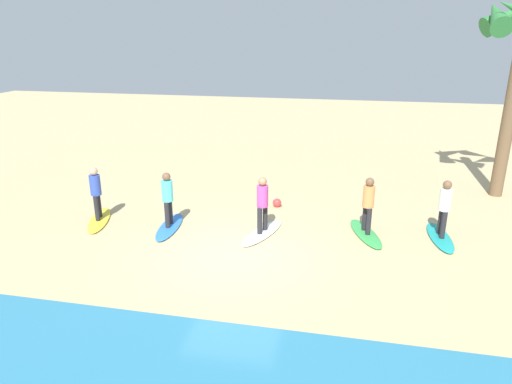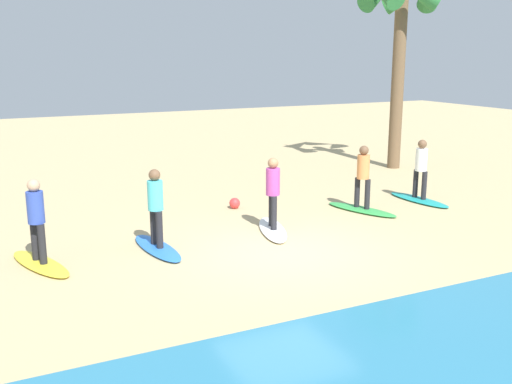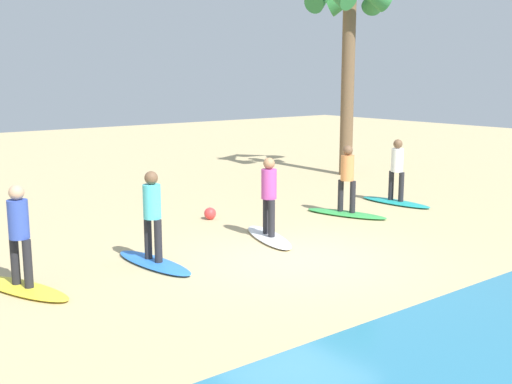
{
  "view_description": "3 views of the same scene",
  "coord_description": "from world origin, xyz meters",
  "px_view_note": "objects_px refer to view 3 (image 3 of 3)",
  "views": [
    {
      "loc": [
        -2.79,
        10.61,
        5.58
      ],
      "look_at": [
        -0.18,
        -1.95,
        1.11
      ],
      "focal_mm": 32.51,
      "sensor_mm": 36.0,
      "label": 1
    },
    {
      "loc": [
        5.74,
        10.36,
        4.06
      ],
      "look_at": [
        0.38,
        -0.58,
        1.21
      ],
      "focal_mm": 42.02,
      "sensor_mm": 36.0,
      "label": 2
    },
    {
      "loc": [
        7.69,
        8.51,
        3.43
      ],
      "look_at": [
        -0.48,
        -1.89,
        0.94
      ],
      "focal_mm": 44.29,
      "sensor_mm": 36.0,
      "label": 3
    }
  ],
  "objects_px": {
    "surfboard_yellow": "(23,288)",
    "beach_ball": "(210,213)",
    "surfer_blue": "(152,209)",
    "surfer_teal": "(397,165)",
    "surfboard_white": "(269,237)",
    "surfer_yellow": "(19,228)",
    "surfer_green": "(347,174)",
    "surfboard_blue": "(154,263)",
    "surfer_white": "(269,191)",
    "palm_tree": "(350,12)",
    "surfboard_green": "(346,214)",
    "surfboard_teal": "(395,202)"
  },
  "relations": [
    {
      "from": "palm_tree",
      "to": "surfboard_green",
      "type": "bearing_deg",
      "value": 44.08
    },
    {
      "from": "surfer_green",
      "to": "surfboard_blue",
      "type": "height_order",
      "value": "surfer_green"
    },
    {
      "from": "surfboard_white",
      "to": "surfer_green",
      "type": "bearing_deg",
      "value": 119.43
    },
    {
      "from": "surfboard_green",
      "to": "beach_ball",
      "type": "height_order",
      "value": "beach_ball"
    },
    {
      "from": "surfboard_blue",
      "to": "surfer_blue",
      "type": "bearing_deg",
      "value": -0.0
    },
    {
      "from": "surfer_blue",
      "to": "surfer_teal",
      "type": "bearing_deg",
      "value": -173.68
    },
    {
      "from": "surfboard_teal",
      "to": "surfer_blue",
      "type": "height_order",
      "value": "surfer_blue"
    },
    {
      "from": "surfboard_white",
      "to": "surfboard_yellow",
      "type": "distance_m",
      "value": 5.14
    },
    {
      "from": "surfboard_green",
      "to": "surfboard_blue",
      "type": "bearing_deg",
      "value": -102.04
    },
    {
      "from": "surfboard_blue",
      "to": "surfer_blue",
      "type": "relative_size",
      "value": 1.28
    },
    {
      "from": "surfer_green",
      "to": "surfboard_blue",
      "type": "xyz_separation_m",
      "value": [
        5.74,
        0.69,
        -0.99
      ]
    },
    {
      "from": "surfboard_teal",
      "to": "palm_tree",
      "type": "distance_m",
      "value": 7.34
    },
    {
      "from": "surfboard_teal",
      "to": "surfer_white",
      "type": "relative_size",
      "value": 1.28
    },
    {
      "from": "surfer_green",
      "to": "surfboard_blue",
      "type": "distance_m",
      "value": 5.86
    },
    {
      "from": "surfboard_white",
      "to": "surfer_yellow",
      "type": "bearing_deg",
      "value": -71.0
    },
    {
      "from": "surfboard_teal",
      "to": "surfboard_white",
      "type": "xyz_separation_m",
      "value": [
        5.0,
        0.74,
        0.0
      ]
    },
    {
      "from": "surfboard_yellow",
      "to": "surfer_green",
      "type": "bearing_deg",
      "value": 76.06
    },
    {
      "from": "surfboard_blue",
      "to": "surfboard_green",
      "type": "bearing_deg",
      "value": 91.57
    },
    {
      "from": "surfer_yellow",
      "to": "surfboard_blue",
      "type": "bearing_deg",
      "value": 178.52
    },
    {
      "from": "surfer_white",
      "to": "surfer_green",
      "type": "bearing_deg",
      "value": -168.9
    },
    {
      "from": "surfboard_teal",
      "to": "surfer_green",
      "type": "xyz_separation_m",
      "value": [
        2.07,
        0.17,
        0.99
      ]
    },
    {
      "from": "surfboard_white",
      "to": "surfboard_yellow",
      "type": "height_order",
      "value": "same"
    },
    {
      "from": "surfer_blue",
      "to": "palm_tree",
      "type": "relative_size",
      "value": 0.24
    },
    {
      "from": "surfer_teal",
      "to": "surfer_blue",
      "type": "distance_m",
      "value": 7.85
    },
    {
      "from": "palm_tree",
      "to": "surfer_green",
      "type": "bearing_deg",
      "value": 44.08
    },
    {
      "from": "surfer_green",
      "to": "palm_tree",
      "type": "height_order",
      "value": "palm_tree"
    },
    {
      "from": "beach_ball",
      "to": "surfboard_blue",
      "type": "bearing_deg",
      "value": 40.02
    },
    {
      "from": "surfer_green",
      "to": "surfer_teal",
      "type": "bearing_deg",
      "value": -175.33
    },
    {
      "from": "surfboard_white",
      "to": "surfboard_blue",
      "type": "distance_m",
      "value": 2.81
    },
    {
      "from": "surfboard_teal",
      "to": "palm_tree",
      "type": "bearing_deg",
      "value": 144.39
    },
    {
      "from": "surfboard_blue",
      "to": "surfer_yellow",
      "type": "bearing_deg",
      "value": -96.82
    },
    {
      "from": "surfer_white",
      "to": "surfboard_yellow",
      "type": "relative_size",
      "value": 0.78
    },
    {
      "from": "palm_tree",
      "to": "surfboard_teal",
      "type": "bearing_deg",
      "value": 59.33
    },
    {
      "from": "surfboard_teal",
      "to": "surfboard_yellow",
      "type": "xyz_separation_m",
      "value": [
        10.14,
        0.8,
        0.0
      ]
    },
    {
      "from": "surfer_blue",
      "to": "surfer_white",
      "type": "bearing_deg",
      "value": -177.55
    },
    {
      "from": "surfboard_blue",
      "to": "surfer_yellow",
      "type": "height_order",
      "value": "surfer_yellow"
    },
    {
      "from": "surfer_white",
      "to": "surfer_blue",
      "type": "height_order",
      "value": "same"
    },
    {
      "from": "surfer_green",
      "to": "surfer_white",
      "type": "height_order",
      "value": "same"
    },
    {
      "from": "surfer_teal",
      "to": "surfer_blue",
      "type": "height_order",
      "value": "same"
    },
    {
      "from": "surfer_green",
      "to": "surfboard_white",
      "type": "height_order",
      "value": "surfer_green"
    },
    {
      "from": "surfboard_white",
      "to": "palm_tree",
      "type": "distance_m",
      "value": 10.55
    },
    {
      "from": "surfer_teal",
      "to": "beach_ball",
      "type": "xyz_separation_m",
      "value": [
        4.94,
        -1.54,
        -0.89
      ]
    },
    {
      "from": "surfer_green",
      "to": "surfer_blue",
      "type": "xyz_separation_m",
      "value": [
        5.74,
        0.69,
        0.0
      ]
    },
    {
      "from": "surfboard_yellow",
      "to": "beach_ball",
      "type": "bearing_deg",
      "value": 95.83
    },
    {
      "from": "surfer_teal",
      "to": "surfer_yellow",
      "type": "distance_m",
      "value": 10.17
    },
    {
      "from": "surfboard_teal",
      "to": "surfer_white",
      "type": "height_order",
      "value": "surfer_white"
    },
    {
      "from": "surfer_yellow",
      "to": "palm_tree",
      "type": "height_order",
      "value": "palm_tree"
    },
    {
      "from": "surfer_teal",
      "to": "surfboard_green",
      "type": "height_order",
      "value": "surfer_teal"
    },
    {
      "from": "surfer_teal",
      "to": "surfboard_white",
      "type": "xyz_separation_m",
      "value": [
        5.0,
        0.74,
        -0.99
      ]
    },
    {
      "from": "surfer_teal",
      "to": "surfboard_blue",
      "type": "relative_size",
      "value": 0.78
    }
  ]
}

